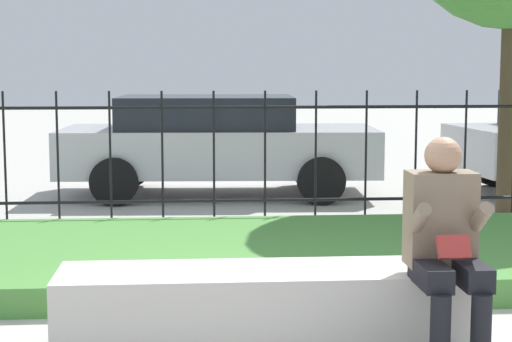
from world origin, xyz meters
name	(u,v)px	position (x,y,z in m)	size (l,w,h in m)	color
stone_bench	(265,313)	(-0.06, 0.00, 0.22)	(2.45, 0.60, 0.48)	beige
person_seated_reader	(446,241)	(0.92, -0.34, 0.71)	(0.42, 0.73, 1.28)	black
grass_berm	(252,256)	(0.00, 2.02, 0.10)	(8.35, 2.64, 0.21)	#4C893D
iron_fence	(240,156)	(0.00, 3.84, 0.75)	(6.35, 0.03, 1.42)	black
car_parked_center	(216,142)	(-0.18, 6.13, 0.69)	(4.10, 1.98, 1.29)	#B7B7BC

